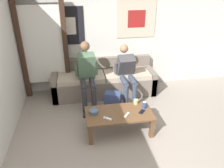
{
  "coord_description": "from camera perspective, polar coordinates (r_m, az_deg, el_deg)",
  "views": [
    {
      "loc": [
        -0.67,
        -2.12,
        2.44
      ],
      "look_at": [
        -0.06,
        1.41,
        0.67
      ],
      "focal_mm": 35.0,
      "sensor_mm": 36.0,
      "label": 1
    }
  ],
  "objects": [
    {
      "name": "game_controller_near_left",
      "position": [
        3.53,
        -1.17,
        -9.03
      ],
      "size": [
        0.13,
        0.12,
        0.03
      ],
      "color": "white",
      "rests_on": "coffee_table"
    },
    {
      "name": "pillar_candle",
      "position": [
        3.93,
        6.27,
        -4.62
      ],
      "size": [
        0.09,
        0.09,
        0.1
      ],
      "color": "tan",
      "rests_on": "coffee_table"
    },
    {
      "name": "couch",
      "position": [
        4.97,
        -2.13,
        0.62
      ],
      "size": [
        2.27,
        0.74,
        0.76
      ],
      "color": "#70665B",
      "rests_on": "ground_plane"
    },
    {
      "name": "wall_back",
      "position": [
        5.0,
        -1.85,
        12.9
      ],
      "size": [
        10.0,
        0.07,
        2.55
      ],
      "color": "silver",
      "rests_on": "ground_plane"
    },
    {
      "name": "ceramic_bowl",
      "position": [
        3.67,
        -4.78,
        -7.15
      ],
      "size": [
        0.16,
        0.16,
        0.06
      ],
      "color": "#475B75",
      "rests_on": "coffee_table"
    },
    {
      "name": "coffee_table",
      "position": [
        3.73,
        1.86,
        -8.32
      ],
      "size": [
        1.12,
        0.59,
        0.38
      ],
      "color": "brown",
      "rests_on": "ground_plane"
    },
    {
      "name": "game_controller_near_right",
      "position": [
        3.62,
        3.91,
        -8.06
      ],
      "size": [
        0.12,
        0.13,
        0.03
      ],
      "color": "white",
      "rests_on": "coffee_table"
    },
    {
      "name": "cell_phone",
      "position": [
        3.74,
        7.8,
        -7.17
      ],
      "size": [
        0.14,
        0.15,
        0.01
      ],
      "color": "black",
      "rests_on": "coffee_table"
    },
    {
      "name": "door_frame",
      "position": [
        4.81,
        -17.59,
        10.19
      ],
      "size": [
        1.0,
        0.1,
        2.15
      ],
      "color": "#382319",
      "rests_on": "ground_plane"
    },
    {
      "name": "backpack",
      "position": [
        4.35,
        0.22,
        -4.78
      ],
      "size": [
        0.36,
        0.3,
        0.4
      ],
      "color": "navy",
      "rests_on": "ground_plane"
    },
    {
      "name": "person_seated_teen",
      "position": [
        4.6,
        3.8,
        3.19
      ],
      "size": [
        0.47,
        0.95,
        1.15
      ],
      "color": "#384256",
      "rests_on": "ground_plane"
    },
    {
      "name": "person_seated_adult",
      "position": [
        4.42,
        -6.58,
        2.95
      ],
      "size": [
        0.47,
        0.87,
        1.29
      ],
      "color": "#2D2D33",
      "rests_on": "ground_plane"
    },
    {
      "name": "drink_can_blue",
      "position": [
        3.82,
        8.47,
        -5.46
      ],
      "size": [
        0.07,
        0.07,
        0.12
      ],
      "color": "#28479E",
      "rests_on": "coffee_table"
    }
  ]
}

